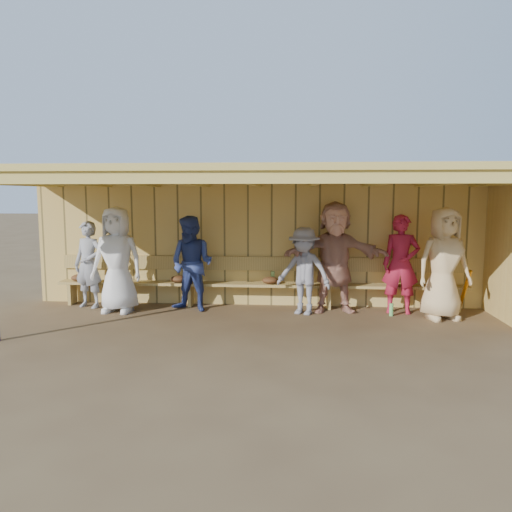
{
  "coord_description": "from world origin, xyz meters",
  "views": [
    {
      "loc": [
        0.66,
        -8.05,
        2.09
      ],
      "look_at": [
        0.0,
        0.35,
        1.05
      ],
      "focal_mm": 35.0,
      "sensor_mm": 36.0,
      "label": 1
    }
  ],
  "objects_px": {
    "player_c": "(192,264)",
    "player_e": "(304,271)",
    "player_f": "(335,257)",
    "player_a": "(89,265)",
    "player_h": "(444,264)",
    "bench": "(259,279)",
    "player_b": "(117,260)",
    "player_g": "(401,264)"
  },
  "relations": [
    {
      "from": "player_e",
      "to": "bench",
      "type": "distance_m",
      "value": 1.0
    },
    {
      "from": "player_c",
      "to": "player_e",
      "type": "height_order",
      "value": "player_c"
    },
    {
      "from": "player_a",
      "to": "player_h",
      "type": "height_order",
      "value": "player_h"
    },
    {
      "from": "player_e",
      "to": "player_c",
      "type": "bearing_deg",
      "value": -159.7
    },
    {
      "from": "player_b",
      "to": "player_c",
      "type": "xyz_separation_m",
      "value": [
        1.31,
        0.19,
        -0.08
      ]
    },
    {
      "from": "player_b",
      "to": "player_c",
      "type": "bearing_deg",
      "value": 11.74
    },
    {
      "from": "player_h",
      "to": "player_g",
      "type": "bearing_deg",
      "value": 134.72
    },
    {
      "from": "player_g",
      "to": "bench",
      "type": "relative_size",
      "value": 0.23
    },
    {
      "from": "player_c",
      "to": "player_h",
      "type": "distance_m",
      "value": 4.34
    },
    {
      "from": "player_a",
      "to": "player_f",
      "type": "relative_size",
      "value": 0.81
    },
    {
      "from": "player_a",
      "to": "player_c",
      "type": "relative_size",
      "value": 0.94
    },
    {
      "from": "player_f",
      "to": "player_h",
      "type": "distance_m",
      "value": 1.82
    },
    {
      "from": "player_b",
      "to": "player_c",
      "type": "relative_size",
      "value": 1.1
    },
    {
      "from": "player_a",
      "to": "player_e",
      "type": "relative_size",
      "value": 1.05
    },
    {
      "from": "player_e",
      "to": "player_f",
      "type": "xyz_separation_m",
      "value": [
        0.55,
        0.22,
        0.23
      ]
    },
    {
      "from": "player_h",
      "to": "player_b",
      "type": "bearing_deg",
      "value": 165.77
    },
    {
      "from": "player_b",
      "to": "bench",
      "type": "relative_size",
      "value": 0.25
    },
    {
      "from": "player_f",
      "to": "player_g",
      "type": "relative_size",
      "value": 1.13
    },
    {
      "from": "player_e",
      "to": "player_g",
      "type": "height_order",
      "value": "player_g"
    },
    {
      "from": "player_b",
      "to": "player_e",
      "type": "relative_size",
      "value": 1.23
    },
    {
      "from": "player_c",
      "to": "bench",
      "type": "relative_size",
      "value": 0.23
    },
    {
      "from": "player_h",
      "to": "player_a",
      "type": "bearing_deg",
      "value": 163.08
    },
    {
      "from": "player_g",
      "to": "player_h",
      "type": "relative_size",
      "value": 0.93
    },
    {
      "from": "player_g",
      "to": "player_h",
      "type": "height_order",
      "value": "player_h"
    },
    {
      "from": "player_a",
      "to": "player_c",
      "type": "bearing_deg",
      "value": 12.85
    },
    {
      "from": "player_e",
      "to": "player_f",
      "type": "bearing_deg",
      "value": 44.84
    },
    {
      "from": "player_a",
      "to": "player_e",
      "type": "xyz_separation_m",
      "value": [
        3.96,
        -0.22,
        -0.04
      ]
    },
    {
      "from": "player_a",
      "to": "player_g",
      "type": "distance_m",
      "value": 5.67
    },
    {
      "from": "player_b",
      "to": "player_g",
      "type": "relative_size",
      "value": 1.08
    },
    {
      "from": "player_h",
      "to": "player_f",
      "type": "bearing_deg",
      "value": 154.31
    },
    {
      "from": "player_h",
      "to": "player_c",
      "type": "bearing_deg",
      "value": 163.04
    },
    {
      "from": "player_a",
      "to": "player_f",
      "type": "distance_m",
      "value": 4.52
    },
    {
      "from": "player_a",
      "to": "player_b",
      "type": "relative_size",
      "value": 0.85
    },
    {
      "from": "player_f",
      "to": "player_h",
      "type": "relative_size",
      "value": 1.05
    },
    {
      "from": "player_c",
      "to": "player_e",
      "type": "distance_m",
      "value": 2.01
    },
    {
      "from": "player_e",
      "to": "player_f",
      "type": "relative_size",
      "value": 0.77
    },
    {
      "from": "player_h",
      "to": "bench",
      "type": "height_order",
      "value": "player_h"
    },
    {
      "from": "player_f",
      "to": "player_a",
      "type": "bearing_deg",
      "value": 175.85
    },
    {
      "from": "player_g",
      "to": "bench",
      "type": "height_order",
      "value": "player_g"
    },
    {
      "from": "player_f",
      "to": "bench",
      "type": "height_order",
      "value": "player_f"
    },
    {
      "from": "player_b",
      "to": "player_g",
      "type": "height_order",
      "value": "player_b"
    },
    {
      "from": "player_f",
      "to": "player_c",
      "type": "bearing_deg",
      "value": 178.48
    }
  ]
}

